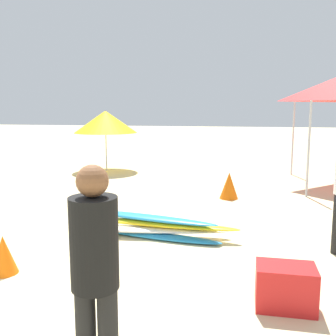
% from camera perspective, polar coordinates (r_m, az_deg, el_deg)
% --- Properties ---
extents(surfboard_pile, '(2.65, 0.78, 0.32)m').
position_cam_1_polar(surfboard_pile, '(6.03, -2.15, -8.59)').
color(surfboard_pile, '#268CCC').
rests_on(surfboard_pile, ground).
extents(lifeguard_near_right, '(0.32, 0.32, 1.61)m').
position_cam_1_polar(lifeguard_near_right, '(2.68, -10.71, -14.21)').
color(lifeguard_near_right, black).
rests_on(lifeguard_near_right, ground).
extents(beach_umbrella_left, '(1.98, 1.98, 1.89)m').
position_cam_1_polar(beach_umbrella_left, '(12.41, -9.19, 6.74)').
color(beach_umbrella_left, beige).
rests_on(beach_umbrella_left, ground).
extents(traffic_cone_near, '(0.33, 0.33, 0.47)m').
position_cam_1_polar(traffic_cone_near, '(5.12, -23.07, -11.66)').
color(traffic_cone_near, orange).
rests_on(traffic_cone_near, ground).
extents(traffic_cone_far, '(0.41, 0.41, 0.58)m').
position_cam_1_polar(traffic_cone_far, '(8.58, 8.98, -2.56)').
color(traffic_cone_far, orange).
rests_on(traffic_cone_far, ground).
extents(cooler_box, '(0.57, 0.39, 0.43)m').
position_cam_1_polar(cooler_box, '(4.16, 16.93, -16.41)').
color(cooler_box, red).
rests_on(cooler_box, ground).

